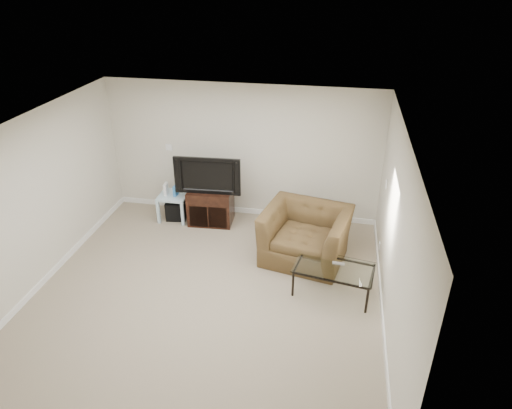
% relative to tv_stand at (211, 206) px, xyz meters
% --- Properties ---
extents(floor, '(5.00, 5.00, 0.00)m').
position_rel_tv_stand_xyz_m(floor, '(0.51, -2.05, -0.33)').
color(floor, tan).
rests_on(floor, ground).
extents(ceiling, '(5.00, 5.00, 0.00)m').
position_rel_tv_stand_xyz_m(ceiling, '(0.51, -2.05, 2.17)').
color(ceiling, white).
rests_on(ceiling, ground).
extents(wall_back, '(5.00, 0.02, 2.50)m').
position_rel_tv_stand_xyz_m(wall_back, '(0.51, 0.45, 0.92)').
color(wall_back, silver).
rests_on(wall_back, ground).
extents(wall_left, '(0.02, 5.00, 2.50)m').
position_rel_tv_stand_xyz_m(wall_left, '(-1.99, -2.05, 0.92)').
color(wall_left, silver).
rests_on(wall_left, ground).
extents(wall_right, '(0.02, 5.00, 2.50)m').
position_rel_tv_stand_xyz_m(wall_right, '(3.01, -2.05, 0.92)').
color(wall_right, silver).
rests_on(wall_right, ground).
extents(plate_back, '(0.12, 0.02, 0.12)m').
position_rel_tv_stand_xyz_m(plate_back, '(-0.89, 0.44, 0.92)').
color(plate_back, white).
rests_on(plate_back, wall_back).
extents(plate_right_switch, '(0.02, 0.09, 0.13)m').
position_rel_tv_stand_xyz_m(plate_right_switch, '(3.00, -0.45, 0.92)').
color(plate_right_switch, white).
rests_on(plate_right_switch, wall_right).
extents(plate_right_outlet, '(0.02, 0.08, 0.12)m').
position_rel_tv_stand_xyz_m(plate_right_outlet, '(3.00, -0.75, -0.03)').
color(plate_right_outlet, white).
rests_on(plate_right_outlet, wall_right).
extents(tv_stand, '(0.82, 0.60, 0.66)m').
position_rel_tv_stand_xyz_m(tv_stand, '(0.00, 0.00, 0.00)').
color(tv_stand, black).
rests_on(tv_stand, floor).
extents(dvd_player, '(0.49, 0.36, 0.07)m').
position_rel_tv_stand_xyz_m(dvd_player, '(0.00, -0.04, 0.22)').
color(dvd_player, black).
rests_on(dvd_player, tv_stand).
extents(television, '(1.11, 0.29, 0.68)m').
position_rel_tv_stand_xyz_m(television, '(0.00, -0.03, 0.67)').
color(television, black).
rests_on(television, tv_stand).
extents(side_table, '(0.53, 0.53, 0.50)m').
position_rel_tv_stand_xyz_m(side_table, '(-0.71, 0.00, -0.08)').
color(side_table, silver).
rests_on(side_table, floor).
extents(subwoofer, '(0.41, 0.41, 0.36)m').
position_rel_tv_stand_xyz_m(subwoofer, '(-0.68, 0.02, -0.15)').
color(subwoofer, black).
rests_on(subwoofer, floor).
extents(game_console, '(0.07, 0.17, 0.23)m').
position_rel_tv_stand_xyz_m(game_console, '(-0.84, -0.02, 0.28)').
color(game_console, white).
rests_on(game_console, side_table).
extents(game_case, '(0.07, 0.15, 0.20)m').
position_rel_tv_stand_xyz_m(game_case, '(-0.65, -0.02, 0.26)').
color(game_case, '#337FCC').
rests_on(game_case, side_table).
extents(recliner, '(1.46, 1.10, 1.15)m').
position_rel_tv_stand_xyz_m(recliner, '(1.82, -0.85, 0.25)').
color(recliner, brown).
rests_on(recliner, floor).
extents(coffee_table, '(1.22, 0.82, 0.44)m').
position_rel_tv_stand_xyz_m(coffee_table, '(2.31, -1.68, -0.11)').
color(coffee_table, black).
rests_on(coffee_table, floor).
extents(remote, '(0.18, 0.06, 0.02)m').
position_rel_tv_stand_xyz_m(remote, '(2.36, -1.59, 0.13)').
color(remote, '#B2B2B7').
rests_on(remote, coffee_table).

